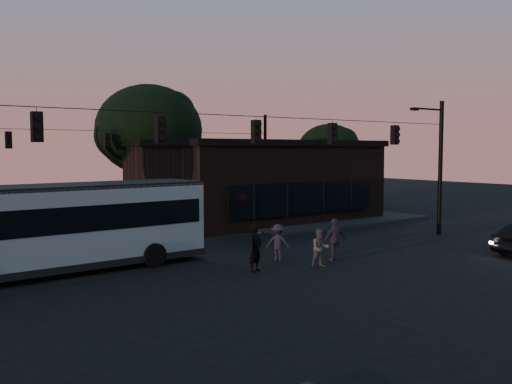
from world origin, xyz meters
TOP-DOWN VIEW (x-y plane):
  - ground at (0.00, 0.00)m, footprint 120.00×120.00m
  - sidewalk_far_right at (12.00, 14.00)m, footprint 14.00×10.00m
  - building at (9.00, 15.97)m, footprint 15.40×10.41m
  - tree_behind at (4.00, 22.00)m, footprint 7.60×7.60m
  - tree_right at (18.00, 18.00)m, footprint 5.20×5.20m
  - signal_rig_near at (0.00, 4.00)m, footprint 26.24×0.30m
  - signal_rig_far at (0.00, 20.00)m, footprint 26.24×0.30m
  - bus at (-7.70, 6.85)m, footprint 12.32×3.32m
  - pedestrian_a at (-1.23, 2.40)m, footprint 0.78×0.64m
  - pedestrian_b at (1.42, 1.53)m, footprint 0.94×0.86m
  - pedestrian_c at (2.82, 2.09)m, footprint 1.13×0.59m
  - pedestrian_d at (0.83, 3.53)m, footprint 1.17×1.11m

SIDE VIEW (x-z plane):
  - ground at x=0.00m, z-range 0.00..0.00m
  - sidewalk_far_right at x=12.00m, z-range 0.00..0.15m
  - pedestrian_b at x=1.42m, z-range 0.00..1.57m
  - pedestrian_d at x=0.83m, z-range 0.00..1.59m
  - pedestrian_c at x=2.82m, z-range 0.00..1.84m
  - pedestrian_a at x=-1.23m, z-range 0.00..1.86m
  - bus at x=-7.70m, z-range 0.21..3.66m
  - building at x=9.00m, z-range 0.01..5.41m
  - signal_rig_far at x=0.00m, z-range 0.45..7.95m
  - signal_rig_near at x=0.00m, z-range 0.70..8.20m
  - tree_right at x=18.00m, z-range 1.20..8.06m
  - tree_behind at x=4.00m, z-range 1.48..10.91m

